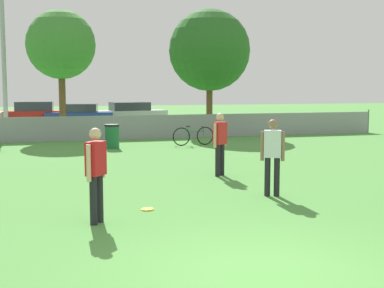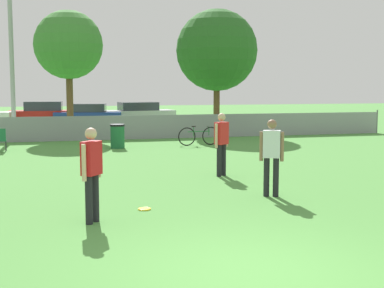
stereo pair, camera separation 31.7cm
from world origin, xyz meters
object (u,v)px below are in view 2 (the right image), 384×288
object	(u,v)px
folding_chair_sideline	(0,139)
parked_car_blue	(89,115)
player_receiver_white	(272,152)
parked_car_silver	(138,113)
tree_near_pole	(68,45)
player_defender_red	(92,169)
trash_bin	(117,136)
frisbee_disc	(144,209)
parked_car_red	(44,114)
tree_far_right	(217,50)
bicycle_sideline	(199,136)
player_thrower_red	(221,140)
light_pole	(10,11)

from	to	relation	value
folding_chair_sideline	parked_car_blue	size ratio (longest dim) A/B	0.20
player_receiver_white	parked_car_silver	xyz separation A→B (m)	(0.74, 23.11, -0.29)
tree_near_pole	player_defender_red	distance (m)	17.29
tree_near_pole	player_receiver_white	xyz separation A→B (m)	(3.77, -15.64, -3.39)
player_defender_red	trash_bin	bearing A→B (deg)	29.24
frisbee_disc	parked_car_blue	xyz separation A→B (m)	(0.50, 23.07, 0.64)
player_receiver_white	parked_car_red	xyz separation A→B (m)	(-5.09, 23.43, -0.27)
folding_chair_sideline	tree_near_pole	bearing A→B (deg)	-117.02
tree_near_pole	player_defender_red	size ratio (longest dim) A/B	3.53
player_receiver_white	tree_far_right	bearing A→B (deg)	103.00
trash_bin	parked_car_red	world-z (taller)	parked_car_red
folding_chair_sideline	parked_car_silver	size ratio (longest dim) A/B	0.19
folding_chair_sideline	bicycle_sideline	distance (m)	7.73
tree_far_right	trash_bin	distance (m)	8.73
tree_near_pole	parked_car_silver	xyz separation A→B (m)	(4.50, 7.47, -3.68)
tree_far_right	frisbee_disc	distance (m)	17.85
tree_far_right	player_defender_red	bearing A→B (deg)	-114.31
bicycle_sideline	parked_car_red	xyz separation A→B (m)	(-6.30, 13.13, 0.32)
tree_near_pole	parked_car_red	distance (m)	8.71
player_receiver_white	frisbee_disc	bearing A→B (deg)	-143.47
folding_chair_sideline	player_thrower_red	bearing A→B (deg)	130.41
folding_chair_sideline	trash_bin	xyz separation A→B (m)	(4.36, 0.04, -0.01)
tree_far_right	player_receiver_white	size ratio (longest dim) A/B	3.70
light_pole	player_receiver_white	xyz separation A→B (m)	(6.32, -14.95, -4.81)
light_pole	frisbee_disc	world-z (taller)	light_pole
tree_far_right	player_thrower_red	size ratio (longest dim) A/B	3.70
player_receiver_white	parked_car_blue	bearing A→B (deg)	122.25
frisbee_disc	bicycle_sideline	xyz separation A→B (m)	(4.14, 10.84, 0.38)
player_defender_red	parked_car_red	size ratio (longest dim) A/B	0.39
light_pole	tree_far_right	size ratio (longest dim) A/B	1.58
tree_near_pole	parked_car_silver	distance (m)	9.47
tree_near_pole	frisbee_disc	bearing A→B (deg)	-87.04
player_thrower_red	folding_chair_sideline	world-z (taller)	player_thrower_red
tree_near_pole	trash_bin	xyz separation A→B (m)	(1.61, -5.48, -3.89)
player_thrower_red	bicycle_sideline	bearing A→B (deg)	44.04
bicycle_sideline	parked_car_silver	bearing A→B (deg)	86.38
light_pole	player_receiver_white	distance (m)	16.93
tree_far_right	tree_near_pole	bearing A→B (deg)	179.11
parked_car_red	parked_car_blue	bearing A→B (deg)	-14.03
folding_chair_sideline	bicycle_sideline	world-z (taller)	folding_chair_sideline
player_defender_red	parked_car_silver	bearing A→B (deg)	27.38
player_defender_red	player_receiver_white	xyz separation A→B (m)	(4.00, 1.32, 0.00)
bicycle_sideline	parked_car_red	world-z (taller)	parked_car_red
player_thrower_red	parked_car_silver	size ratio (longest dim) A/B	0.36
folding_chair_sideline	frisbee_disc	bearing A→B (deg)	108.10
player_defender_red	folding_chair_sideline	world-z (taller)	player_defender_red
parked_car_blue	tree_near_pole	bearing A→B (deg)	-90.47
parked_car_blue	parked_car_silver	size ratio (longest dim) A/B	0.90
trash_bin	parked_car_blue	bearing A→B (deg)	91.28
bicycle_sideline	parked_car_blue	distance (m)	12.76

